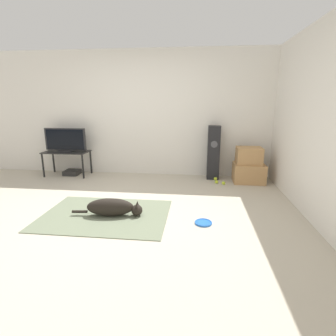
# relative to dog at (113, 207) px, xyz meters

# --- Properties ---
(ground_plane) EXTENTS (12.00, 12.00, 0.00)m
(ground_plane) POSITION_rel_dog_xyz_m (0.04, 0.15, -0.13)
(ground_plane) COLOR #BCB29E
(wall_back) EXTENTS (8.00, 0.06, 2.55)m
(wall_back) POSITION_rel_dog_xyz_m (0.04, 2.25, 1.15)
(wall_back) COLOR silver
(wall_back) RESTS_ON ground_plane
(wall_right) EXTENTS (0.06, 8.00, 2.55)m
(wall_right) POSITION_rel_dog_xyz_m (2.64, 0.15, 1.15)
(wall_right) COLOR silver
(wall_right) RESTS_ON ground_plane
(area_rug) EXTENTS (1.72, 1.23, 0.01)m
(area_rug) POSITION_rel_dog_xyz_m (-0.12, 0.02, -0.12)
(area_rug) COLOR slate
(area_rug) RESTS_ON ground_plane
(dog) EXTENTS (0.96, 0.27, 0.25)m
(dog) POSITION_rel_dog_xyz_m (0.00, 0.00, 0.00)
(dog) COLOR black
(dog) RESTS_ON area_rug
(frisbee) EXTENTS (0.22, 0.22, 0.03)m
(frisbee) POSITION_rel_dog_xyz_m (1.23, -0.09, -0.12)
(frisbee) COLOR blue
(frisbee) RESTS_ON ground_plane
(cardboard_box_lower) EXTENTS (0.59, 0.47, 0.37)m
(cardboard_box_lower) POSITION_rel_dog_xyz_m (2.13, 1.83, 0.05)
(cardboard_box_lower) COLOR tan
(cardboard_box_lower) RESTS_ON ground_plane
(cardboard_box_upper) EXTENTS (0.47, 0.38, 0.32)m
(cardboard_box_upper) POSITION_rel_dog_xyz_m (2.12, 1.85, 0.40)
(cardboard_box_upper) COLOR tan
(cardboard_box_upper) RESTS_ON cardboard_box_lower
(floor_speaker) EXTENTS (0.24, 0.24, 1.07)m
(floor_speaker) POSITION_rel_dog_xyz_m (1.45, 2.00, 0.41)
(floor_speaker) COLOR black
(floor_speaker) RESTS_ON ground_plane
(tv_stand) EXTENTS (0.92, 0.47, 0.52)m
(tv_stand) POSITION_rel_dog_xyz_m (-1.61, 1.91, 0.32)
(tv_stand) COLOR black
(tv_stand) RESTS_ON ground_plane
(tv) EXTENTS (0.87, 0.20, 0.48)m
(tv) POSITION_rel_dog_xyz_m (-1.61, 1.91, 0.62)
(tv) COLOR #232326
(tv) RESTS_ON tv_stand
(tennis_ball_by_boxes) EXTENTS (0.07, 0.07, 0.07)m
(tennis_ball_by_boxes) POSITION_rel_dog_xyz_m (1.50, 1.87, -0.10)
(tennis_ball_by_boxes) COLOR #C6E033
(tennis_ball_by_boxes) RESTS_ON ground_plane
(tennis_ball_near_speaker) EXTENTS (0.07, 0.07, 0.07)m
(tennis_ball_near_speaker) POSITION_rel_dog_xyz_m (1.64, 1.60, -0.10)
(tennis_ball_near_speaker) COLOR #C6E033
(tennis_ball_near_speaker) RESTS_ON ground_plane
(tennis_ball_loose_on_carpet) EXTENTS (0.07, 0.07, 0.07)m
(tennis_ball_loose_on_carpet) POSITION_rel_dog_xyz_m (1.51, 1.65, -0.10)
(tennis_ball_loose_on_carpet) COLOR #C6E033
(tennis_ball_loose_on_carpet) RESTS_ON ground_plane
(game_console) EXTENTS (0.31, 0.29, 0.10)m
(game_console) POSITION_rel_dog_xyz_m (-1.54, 1.95, -0.08)
(game_console) COLOR black
(game_console) RESTS_ON ground_plane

